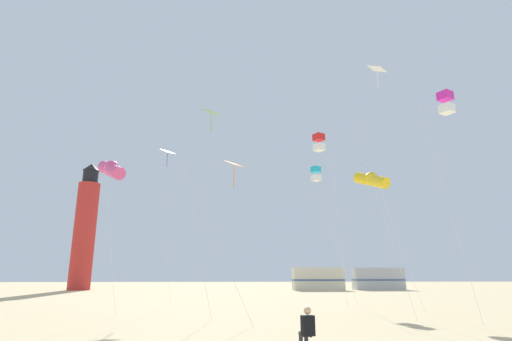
{
  "coord_description": "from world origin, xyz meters",
  "views": [
    {
      "loc": [
        -0.9,
        -7.3,
        2.03
      ],
      "look_at": [
        -0.06,
        9.7,
        6.45
      ],
      "focal_mm": 27.96,
      "sensor_mm": 36.0,
      "label": 1
    }
  ],
  "objects_px": {
    "kite_tube_rainbow": "(111,169)",
    "kite_box_scarlet": "(319,143)",
    "kite_tube_gold": "(371,180)",
    "rv_van_silver": "(378,279)",
    "kite_flyer_standing": "(307,328)",
    "kite_diamond_violet": "(167,158)",
    "kite_diamond_white": "(377,79)",
    "kite_diamond_lime": "(210,120)",
    "kite_box_cyan": "(316,174)",
    "kite_diamond_orange": "(233,169)",
    "lighthouse_distant": "(85,229)",
    "rv_van_cream": "(318,279)",
    "kite_box_magenta": "(446,103)"
  },
  "relations": [
    {
      "from": "kite_tube_rainbow",
      "to": "kite_box_scarlet",
      "type": "height_order",
      "value": "kite_box_scarlet"
    },
    {
      "from": "kite_tube_gold",
      "to": "rv_van_silver",
      "type": "bearing_deg",
      "value": 70.77
    },
    {
      "from": "kite_flyer_standing",
      "to": "kite_tube_rainbow",
      "type": "height_order",
      "value": "kite_tube_rainbow"
    },
    {
      "from": "kite_diamond_violet",
      "to": "kite_diamond_white",
      "type": "xyz_separation_m",
      "value": [
        13.23,
        -8.35,
        2.46
      ]
    },
    {
      "from": "kite_flyer_standing",
      "to": "kite_diamond_lime",
      "type": "height_order",
      "value": "kite_diamond_lime"
    },
    {
      "from": "kite_box_scarlet",
      "to": "kite_box_cyan",
      "type": "bearing_deg",
      "value": 81.23
    },
    {
      "from": "kite_diamond_orange",
      "to": "rv_van_silver",
      "type": "height_order",
      "value": "kite_diamond_orange"
    },
    {
      "from": "kite_tube_rainbow",
      "to": "kite_diamond_orange",
      "type": "distance_m",
      "value": 7.07
    },
    {
      "from": "kite_diamond_white",
      "to": "rv_van_silver",
      "type": "bearing_deg",
      "value": 71.92
    },
    {
      "from": "kite_tube_gold",
      "to": "lighthouse_distant",
      "type": "relative_size",
      "value": 0.5
    },
    {
      "from": "kite_box_cyan",
      "to": "kite_diamond_white",
      "type": "relative_size",
      "value": 0.74
    },
    {
      "from": "rv_van_cream",
      "to": "rv_van_silver",
      "type": "distance_m",
      "value": 8.36
    },
    {
      "from": "rv_van_cream",
      "to": "kite_box_cyan",
      "type": "bearing_deg",
      "value": -101.86
    },
    {
      "from": "kite_flyer_standing",
      "to": "kite_diamond_orange",
      "type": "distance_m",
      "value": 10.3
    },
    {
      "from": "kite_diamond_violet",
      "to": "kite_box_magenta",
      "type": "relative_size",
      "value": 1.01
    },
    {
      "from": "lighthouse_distant",
      "to": "kite_diamond_lime",
      "type": "bearing_deg",
      "value": -60.83
    },
    {
      "from": "kite_tube_rainbow",
      "to": "kite_box_scarlet",
      "type": "distance_m",
      "value": 13.0
    },
    {
      "from": "kite_box_magenta",
      "to": "lighthouse_distant",
      "type": "relative_size",
      "value": 0.65
    },
    {
      "from": "kite_box_cyan",
      "to": "kite_box_magenta",
      "type": "bearing_deg",
      "value": -70.47
    },
    {
      "from": "kite_flyer_standing",
      "to": "kite_box_magenta",
      "type": "bearing_deg",
      "value": -154.28
    },
    {
      "from": "rv_van_cream",
      "to": "kite_diamond_orange",
      "type": "bearing_deg",
      "value": -108.82
    },
    {
      "from": "kite_tube_gold",
      "to": "kite_tube_rainbow",
      "type": "bearing_deg",
      "value": -171.36
    },
    {
      "from": "kite_tube_gold",
      "to": "kite_flyer_standing",
      "type": "bearing_deg",
      "value": -117.52
    },
    {
      "from": "kite_tube_rainbow",
      "to": "rv_van_silver",
      "type": "xyz_separation_m",
      "value": [
        25.6,
        32.04,
        -6.17
      ]
    },
    {
      "from": "kite_tube_rainbow",
      "to": "rv_van_cream",
      "type": "relative_size",
      "value": 1.28
    },
    {
      "from": "kite_diamond_white",
      "to": "rv_van_cream",
      "type": "distance_m",
      "value": 33.72
    },
    {
      "from": "kite_tube_gold",
      "to": "lighthouse_distant",
      "type": "height_order",
      "value": "lighthouse_distant"
    },
    {
      "from": "kite_tube_gold",
      "to": "rv_van_silver",
      "type": "xyz_separation_m",
      "value": [
        10.37,
        29.73,
        -6.31
      ]
    },
    {
      "from": "kite_tube_rainbow",
      "to": "kite_diamond_violet",
      "type": "bearing_deg",
      "value": 77.7
    },
    {
      "from": "kite_tube_gold",
      "to": "kite_diamond_orange",
      "type": "bearing_deg",
      "value": -151.77
    },
    {
      "from": "lighthouse_distant",
      "to": "rv_van_cream",
      "type": "relative_size",
      "value": 2.59
    },
    {
      "from": "kite_flyer_standing",
      "to": "kite_box_cyan",
      "type": "bearing_deg",
      "value": -115.2
    },
    {
      "from": "kite_diamond_orange",
      "to": "kite_tube_gold",
      "type": "xyz_separation_m",
      "value": [
        8.57,
        4.6,
        0.63
      ]
    },
    {
      "from": "kite_diamond_violet",
      "to": "kite_box_cyan",
      "type": "bearing_deg",
      "value": 6.44
    },
    {
      "from": "kite_flyer_standing",
      "to": "lighthouse_distant",
      "type": "height_order",
      "value": "lighthouse_distant"
    },
    {
      "from": "kite_box_cyan",
      "to": "kite_tube_gold",
      "type": "bearing_deg",
      "value": -71.77
    },
    {
      "from": "kite_flyer_standing",
      "to": "rv_van_silver",
      "type": "bearing_deg",
      "value": -124.13
    },
    {
      "from": "kite_diamond_white",
      "to": "kite_box_scarlet",
      "type": "distance_m",
      "value": 5.5
    },
    {
      "from": "kite_diamond_white",
      "to": "rv_van_silver",
      "type": "height_order",
      "value": "kite_diamond_white"
    },
    {
      "from": "kite_box_scarlet",
      "to": "kite_diamond_lime",
      "type": "bearing_deg",
      "value": -151.42
    },
    {
      "from": "kite_tube_rainbow",
      "to": "lighthouse_distant",
      "type": "distance_m",
      "value": 35.35
    },
    {
      "from": "kite_diamond_orange",
      "to": "rv_van_silver",
      "type": "xyz_separation_m",
      "value": [
        18.94,
        34.33,
        -5.68
      ]
    },
    {
      "from": "kite_diamond_white",
      "to": "kite_diamond_orange",
      "type": "distance_m",
      "value": 10.17
    },
    {
      "from": "kite_box_magenta",
      "to": "rv_van_silver",
      "type": "xyz_separation_m",
      "value": [
        8.22,
        35.34,
        -9.01
      ]
    },
    {
      "from": "kite_box_scarlet",
      "to": "kite_diamond_white",
      "type": "bearing_deg",
      "value": -57.62
    },
    {
      "from": "kite_diamond_violet",
      "to": "kite_diamond_lime",
      "type": "xyz_separation_m",
      "value": [
        3.68,
        -8.0,
        -0.09
      ]
    },
    {
      "from": "kite_diamond_orange",
      "to": "kite_diamond_lime",
      "type": "bearing_deg",
      "value": 127.11
    },
    {
      "from": "kite_flyer_standing",
      "to": "kite_tube_gold",
      "type": "relative_size",
      "value": 0.14
    },
    {
      "from": "kite_tube_rainbow",
      "to": "kite_diamond_white",
      "type": "height_order",
      "value": "kite_diamond_white"
    },
    {
      "from": "kite_box_scarlet",
      "to": "kite_diamond_lime",
      "type": "height_order",
      "value": "kite_diamond_lime"
    }
  ]
}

